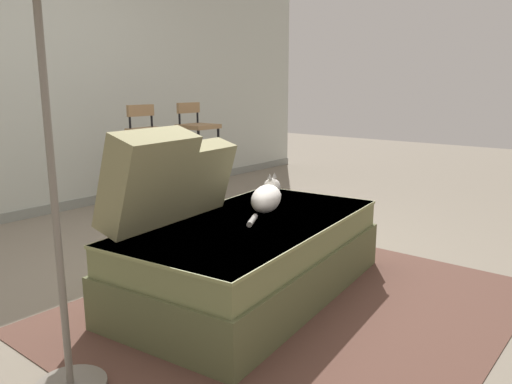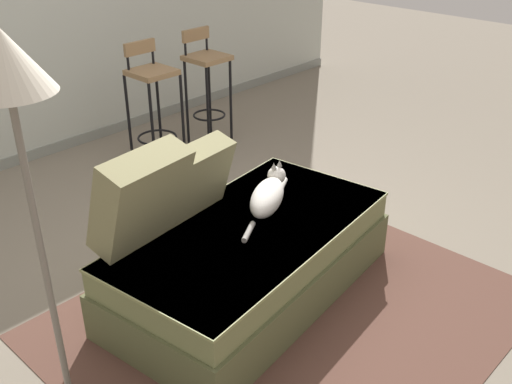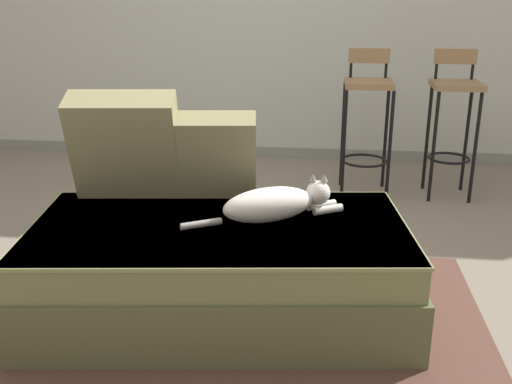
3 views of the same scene
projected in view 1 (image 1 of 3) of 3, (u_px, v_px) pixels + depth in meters
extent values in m
plane|color=slate|center=(204.00, 276.00, 3.13)|extent=(16.00, 16.00, 0.00)
cube|color=#B7BCB2|center=(12.00, 69.00, 4.24)|extent=(8.00, 0.10, 2.60)
cube|color=gray|center=(29.00, 213.00, 4.47)|extent=(8.00, 0.02, 0.09)
cube|color=brown|center=(296.00, 305.00, 2.70)|extent=(2.35, 1.98, 0.01)
cube|color=brown|center=(253.00, 269.00, 2.86)|extent=(1.74, 1.06, 0.28)
cube|color=olive|center=(253.00, 233.00, 2.81)|extent=(1.70, 1.02, 0.16)
cube|color=#868C57|center=(253.00, 221.00, 2.79)|extent=(1.71, 1.03, 0.02)
cube|color=#847F56|center=(149.00, 180.00, 2.54)|extent=(0.53, 0.37, 0.53)
cube|color=#847F56|center=(200.00, 177.00, 2.89)|extent=(0.43, 0.30, 0.43)
ellipsoid|color=white|center=(266.00, 198.00, 2.98)|extent=(0.45, 0.35, 0.15)
sphere|color=white|center=(272.00, 187.00, 3.21)|extent=(0.11, 0.11, 0.11)
cone|color=gray|center=(270.00, 176.00, 3.17)|extent=(0.03, 0.03, 0.04)
cone|color=gray|center=(274.00, 175.00, 3.21)|extent=(0.03, 0.03, 0.04)
cylinder|color=white|center=(277.00, 197.00, 3.25)|extent=(0.14, 0.10, 0.04)
cylinder|color=white|center=(268.00, 197.00, 3.26)|extent=(0.14, 0.10, 0.04)
cylinder|color=gray|center=(252.00, 220.00, 2.71)|extent=(0.17, 0.11, 0.03)
cylinder|color=black|center=(151.00, 180.00, 4.23)|extent=(0.02, 0.02, 0.76)
cylinder|color=black|center=(177.00, 175.00, 4.46)|extent=(0.02, 0.02, 0.76)
cylinder|color=black|center=(128.00, 176.00, 4.42)|extent=(0.02, 0.02, 0.76)
cylinder|color=black|center=(155.00, 171.00, 4.65)|extent=(0.02, 0.02, 0.76)
torus|color=black|center=(154.00, 191.00, 4.47)|extent=(0.32, 0.32, 0.02)
cube|color=olive|center=(151.00, 131.00, 4.35)|extent=(0.32, 0.32, 0.04)
cylinder|color=black|center=(130.00, 122.00, 4.33)|extent=(0.02, 0.02, 0.19)
cylinder|color=black|center=(152.00, 121.00, 4.51)|extent=(0.02, 0.02, 0.19)
cube|color=olive|center=(141.00, 110.00, 4.40)|extent=(0.28, 0.03, 0.10)
cylinder|color=black|center=(199.00, 171.00, 4.69)|extent=(0.02, 0.02, 0.76)
cylinder|color=black|center=(219.00, 167.00, 4.90)|extent=(0.02, 0.02, 0.76)
cylinder|color=black|center=(180.00, 168.00, 4.86)|extent=(0.02, 0.02, 0.76)
cylinder|color=black|center=(199.00, 164.00, 5.06)|extent=(0.02, 0.02, 0.76)
torus|color=black|center=(200.00, 178.00, 4.90)|extent=(0.29, 0.29, 0.02)
cube|color=olive|center=(198.00, 126.00, 4.79)|extent=(0.32, 0.32, 0.04)
cylinder|color=black|center=(180.00, 118.00, 4.77)|extent=(0.02, 0.02, 0.19)
cylinder|color=black|center=(197.00, 117.00, 4.95)|extent=(0.02, 0.02, 0.19)
cube|color=olive|center=(188.00, 108.00, 4.84)|extent=(0.28, 0.03, 0.10)
cylinder|color=slate|center=(55.00, 206.00, 1.81)|extent=(0.03, 0.03, 1.48)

